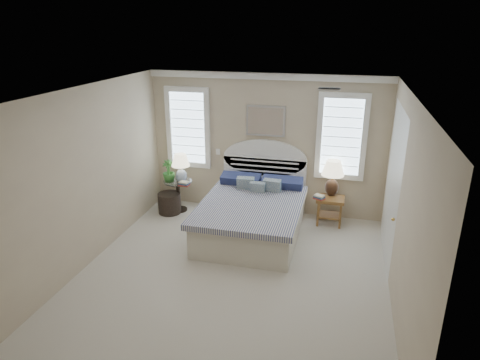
% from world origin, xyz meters
% --- Properties ---
extents(floor, '(4.50, 5.00, 0.01)m').
position_xyz_m(floor, '(0.00, 0.00, 0.00)').
color(floor, '#BEB5A2').
rests_on(floor, ground).
extents(ceiling, '(4.50, 5.00, 0.01)m').
position_xyz_m(ceiling, '(0.00, 0.00, 2.70)').
color(ceiling, white).
rests_on(ceiling, wall_back).
extents(wall_back, '(4.50, 0.02, 2.70)m').
position_xyz_m(wall_back, '(0.00, 2.50, 1.35)').
color(wall_back, tan).
rests_on(wall_back, floor).
extents(wall_left, '(0.02, 5.00, 2.70)m').
position_xyz_m(wall_left, '(-2.25, 0.00, 1.35)').
color(wall_left, tan).
rests_on(wall_left, floor).
extents(wall_right, '(0.02, 5.00, 2.70)m').
position_xyz_m(wall_right, '(2.25, 0.00, 1.35)').
color(wall_right, tan).
rests_on(wall_right, floor).
extents(crown_molding, '(4.50, 0.08, 0.12)m').
position_xyz_m(crown_molding, '(0.00, 2.46, 2.64)').
color(crown_molding, white).
rests_on(crown_molding, wall_back).
extents(hvac_vent, '(0.30, 0.20, 0.02)m').
position_xyz_m(hvac_vent, '(1.20, 0.80, 2.68)').
color(hvac_vent, '#B2B2B2').
rests_on(hvac_vent, ceiling).
extents(switch_plate, '(0.08, 0.01, 0.12)m').
position_xyz_m(switch_plate, '(-0.95, 2.48, 1.15)').
color(switch_plate, white).
rests_on(switch_plate, wall_back).
extents(window_left, '(0.90, 0.06, 1.60)m').
position_xyz_m(window_left, '(-1.55, 2.48, 1.60)').
color(window_left, '#C3E2F8').
rests_on(window_left, wall_back).
extents(window_right, '(0.90, 0.06, 1.60)m').
position_xyz_m(window_right, '(1.40, 2.48, 1.60)').
color(window_right, '#C3E2F8').
rests_on(window_right, wall_back).
extents(painting, '(0.74, 0.04, 0.58)m').
position_xyz_m(painting, '(0.00, 2.46, 1.82)').
color(painting, silver).
rests_on(painting, wall_back).
extents(closet_door, '(0.02, 1.80, 2.40)m').
position_xyz_m(closet_door, '(2.23, 1.20, 1.20)').
color(closet_door, silver).
rests_on(closet_door, floor).
extents(bed, '(1.72, 2.28, 1.47)m').
position_xyz_m(bed, '(0.00, 1.46, 0.39)').
color(bed, silver).
rests_on(bed, floor).
extents(side_table_left, '(0.56, 0.56, 0.63)m').
position_xyz_m(side_table_left, '(-1.65, 2.05, 0.39)').
color(side_table_left, black).
rests_on(side_table_left, floor).
extents(nightstand_right, '(0.50, 0.40, 0.53)m').
position_xyz_m(nightstand_right, '(1.30, 2.15, 0.39)').
color(nightstand_right, brown).
rests_on(nightstand_right, floor).
extents(floor_pot, '(0.52, 0.52, 0.40)m').
position_xyz_m(floor_pot, '(-1.78, 1.90, 0.20)').
color(floor_pot, black).
rests_on(floor_pot, floor).
extents(lamp_left, '(0.45, 0.45, 0.58)m').
position_xyz_m(lamp_left, '(-1.55, 1.99, 0.98)').
color(lamp_left, silver).
rests_on(lamp_left, side_table_left).
extents(lamp_right, '(0.54, 0.54, 0.68)m').
position_xyz_m(lamp_right, '(1.30, 2.30, 0.94)').
color(lamp_right, black).
rests_on(lamp_right, nightstand_right).
extents(potted_plant, '(0.31, 0.31, 0.43)m').
position_xyz_m(potted_plant, '(-1.79, 1.97, 0.84)').
color(potted_plant, '#326F2C').
rests_on(potted_plant, side_table_left).
extents(books_left, '(0.21, 0.16, 0.08)m').
position_xyz_m(books_left, '(-1.43, 1.83, 0.67)').
color(books_left, '#9F3227').
rests_on(books_left, side_table_left).
extents(books_right, '(0.23, 0.20, 0.08)m').
position_xyz_m(books_right, '(1.10, 2.03, 0.57)').
color(books_right, '#9F3227').
rests_on(books_right, nightstand_right).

